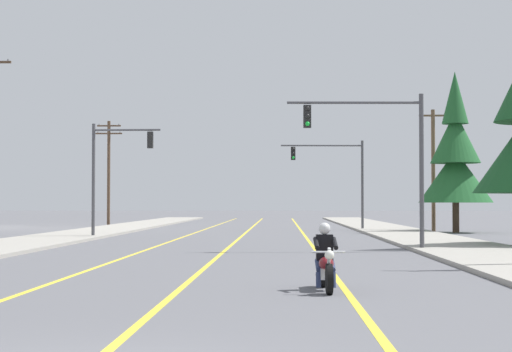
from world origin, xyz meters
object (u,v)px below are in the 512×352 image
(motorcycle_with_rider, at_px, (325,263))
(utility_pole_right_far, at_px, (433,168))
(traffic_signal_near_left, at_px, (112,164))
(utility_pole_left_far, at_px, (109,169))
(conifer_tree_right_verge_far, at_px, (455,159))
(traffic_signal_mid_right, at_px, (338,170))
(traffic_signal_near_right, at_px, (382,146))

(motorcycle_with_rider, distance_m, utility_pole_right_far, 40.10)
(traffic_signal_near_left, distance_m, utility_pole_left_far, 25.64)
(traffic_signal_near_left, relative_size, conifer_tree_right_verge_far, 0.60)
(utility_pole_left_far, bearing_deg, traffic_signal_mid_right, -33.53)
(traffic_signal_near_left, distance_m, conifer_tree_right_verge_far, 22.09)
(utility_pole_left_far, distance_m, conifer_tree_right_verge_far, 30.36)
(motorcycle_with_rider, bearing_deg, utility_pole_right_far, 76.56)
(motorcycle_with_rider, height_order, traffic_signal_near_left, traffic_signal_near_left)
(traffic_signal_near_right, xyz_separation_m, traffic_signal_near_left, (-13.13, 12.25, -0.10))
(traffic_signal_near_right, bearing_deg, conifer_tree_right_verge_far, 71.14)
(motorcycle_with_rider, bearing_deg, conifer_tree_right_verge_far, 74.22)
(traffic_signal_mid_right, xyz_separation_m, conifer_tree_right_verge_far, (7.18, -4.17, 0.58))
(conifer_tree_right_verge_far, bearing_deg, traffic_signal_near_right, -108.86)
(traffic_signal_near_right, distance_m, traffic_signal_mid_right, 25.14)
(traffic_signal_near_left, xyz_separation_m, utility_pole_right_far, (19.37, 11.46, 0.24))
(traffic_signal_near_right, distance_m, conifer_tree_right_verge_far, 22.16)
(traffic_signal_near_left, bearing_deg, utility_pole_left_far, 101.91)
(traffic_signal_near_right, bearing_deg, traffic_signal_mid_right, 90.03)
(utility_pole_right_far, bearing_deg, traffic_signal_near_left, -149.39)
(traffic_signal_mid_right, height_order, utility_pole_right_far, utility_pole_right_far)
(motorcycle_with_rider, relative_size, traffic_signal_near_left, 0.35)
(motorcycle_with_rider, xyz_separation_m, conifer_tree_right_verge_far, (10.20, 36.09, 4.14))
(motorcycle_with_rider, height_order, conifer_tree_right_verge_far, conifer_tree_right_verge_far)
(traffic_signal_near_right, distance_m, traffic_signal_near_left, 17.95)
(motorcycle_with_rider, xyz_separation_m, utility_pole_left_far, (-15.38, 52.45, 4.16))
(utility_pole_left_far, relative_size, conifer_tree_right_verge_far, 0.85)
(motorcycle_with_rider, bearing_deg, utility_pole_left_far, 106.34)
(utility_pole_right_far, bearing_deg, conifer_tree_right_verge_far, -71.53)
(traffic_signal_near_left, bearing_deg, utility_pole_right_far, 30.61)
(traffic_signal_mid_right, bearing_deg, utility_pole_right_far, -12.84)
(utility_pole_right_far, distance_m, conifer_tree_right_verge_far, 2.93)
(utility_pole_right_far, xyz_separation_m, conifer_tree_right_verge_far, (0.92, -2.75, 0.46))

